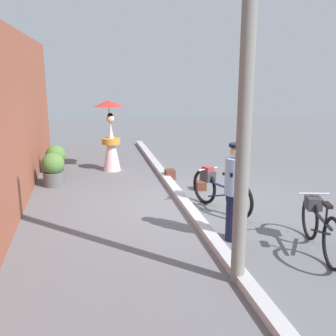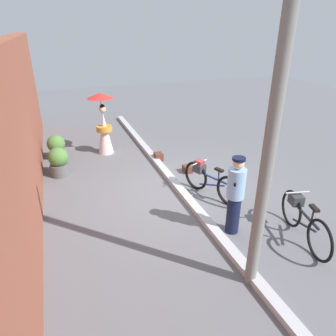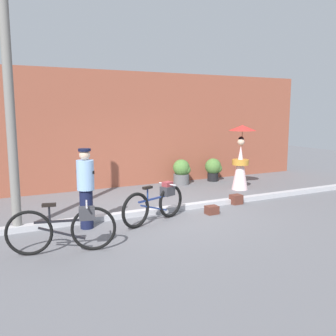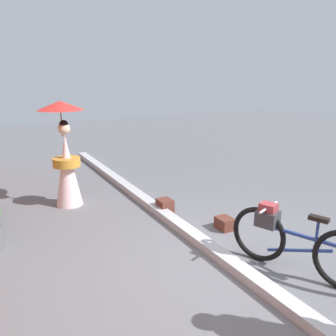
# 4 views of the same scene
# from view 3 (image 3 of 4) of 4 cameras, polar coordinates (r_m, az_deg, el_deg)

# --- Properties ---
(ground_plane) EXTENTS (30.00, 30.00, 0.00)m
(ground_plane) POSITION_cam_3_polar(r_m,az_deg,el_deg) (8.69, -1.10, -6.84)
(ground_plane) COLOR slate
(building_wall) EXTENTS (14.00, 0.40, 3.52)m
(building_wall) POSITION_cam_3_polar(r_m,az_deg,el_deg) (11.54, -8.47, 5.81)
(building_wall) COLOR brown
(building_wall) RESTS_ON ground_plane
(sidewalk_curb) EXTENTS (14.00, 0.20, 0.12)m
(sidewalk_curb) POSITION_cam_3_polar(r_m,az_deg,el_deg) (8.68, -1.10, -6.46)
(sidewalk_curb) COLOR #B2B2B7
(sidewalk_curb) RESTS_ON ground_plane
(bicycle_near_officer) EXTENTS (1.68, 0.73, 0.81)m
(bicycle_near_officer) POSITION_cam_3_polar(r_m,az_deg,el_deg) (7.91, -1.78, -5.25)
(bicycle_near_officer) COLOR black
(bicycle_near_officer) RESTS_ON ground_plane
(bicycle_far_side) EXTENTS (1.75, 0.57, 0.85)m
(bicycle_far_side) POSITION_cam_3_polar(r_m,az_deg,el_deg) (6.46, -15.39, -8.76)
(bicycle_far_side) COLOR black
(bicycle_far_side) RESTS_ON ground_plane
(person_officer) EXTENTS (0.34, 0.34, 1.61)m
(person_officer) POSITION_cam_3_polar(r_m,az_deg,el_deg) (7.56, -12.48, -2.79)
(person_officer) COLOR #141938
(person_officer) RESTS_ON ground_plane
(person_with_parasol) EXTENTS (0.81, 0.81, 1.92)m
(person_with_parasol) POSITION_cam_3_polar(r_m,az_deg,el_deg) (11.26, 11.08, 1.61)
(person_with_parasol) COLOR silver
(person_with_parasol) RESTS_ON ground_plane
(potted_plant_by_door) EXTENTS (0.55, 0.53, 0.76)m
(potted_plant_by_door) POSITION_cam_3_polar(r_m,az_deg,el_deg) (12.52, 6.99, -0.06)
(potted_plant_by_door) COLOR black
(potted_plant_by_door) RESTS_ON ground_plane
(potted_plant_small) EXTENTS (0.54, 0.53, 0.80)m
(potted_plant_small) POSITION_cam_3_polar(r_m,az_deg,el_deg) (11.88, 2.12, -0.54)
(potted_plant_small) COLOR #59595B
(potted_plant_small) RESTS_ON ground_plane
(backpack_on_pavement) EXTENTS (0.28, 0.24, 0.24)m
(backpack_on_pavement) POSITION_cam_3_polar(r_m,az_deg,el_deg) (9.59, 10.40, -4.72)
(backpack_on_pavement) COLOR #592D23
(backpack_on_pavement) RESTS_ON ground_plane
(backpack_spare) EXTENTS (0.28, 0.22, 0.19)m
(backpack_spare) POSITION_cam_3_polar(r_m,az_deg,el_deg) (8.61, 6.73, -6.37)
(backpack_spare) COLOR #592D23
(backpack_spare) RESTS_ON ground_plane
(utility_pole) EXTENTS (0.18, 0.18, 4.80)m
(utility_pole) POSITION_cam_3_polar(r_m,az_deg,el_deg) (7.63, -23.04, 8.53)
(utility_pole) COLOR slate
(utility_pole) RESTS_ON ground_plane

